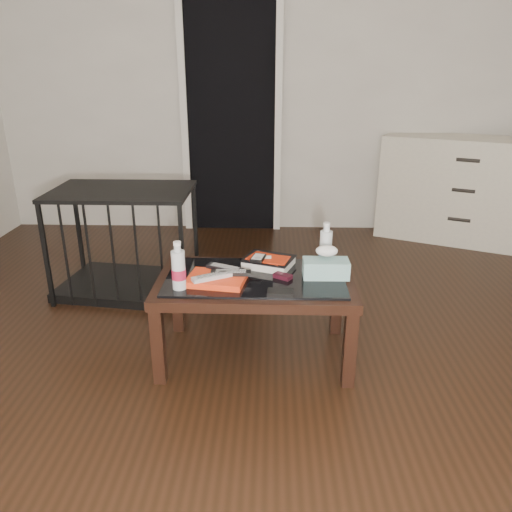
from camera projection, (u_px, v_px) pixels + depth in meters
The scene contains 18 objects.
ground at pixel (276, 377), 2.51m from camera, with size 5.00×5.00×0.00m, color black.
room_shell at pixel (282, 23), 1.93m from camera, with size 5.00×5.00×5.00m.
doorway at pixel (231, 118), 4.45m from camera, with size 0.90×0.08×2.07m.
coffee_table at pixel (255, 288), 2.56m from camera, with size 1.00×0.60×0.46m.
dresser at pixel (452, 189), 4.38m from camera, with size 1.30×0.95×0.90m.
pet_crate at pixel (128, 258), 3.41m from camera, with size 0.97×0.71×0.71m.
magazines at pixel (217, 279), 2.47m from camera, with size 0.28×0.21×0.03m, color #F03A16.
remote_silver at pixel (212, 276), 2.43m from camera, with size 0.20×0.05×0.02m, color #B1B1B6.
remote_black_front at pixel (231, 273), 2.48m from camera, with size 0.20×0.05×0.02m, color black.
remote_black_back at pixel (225, 268), 2.54m from camera, with size 0.20×0.05×0.02m, color black.
textbook at pixel (269, 262), 2.66m from camera, with size 0.25×0.20×0.05m, color black.
dvd_mailers at pixel (267, 258), 2.65m from camera, with size 0.19×0.14×0.01m, color #AF250B.
ipod at pixel (258, 258), 2.62m from camera, with size 0.06×0.10×0.02m, color black.
flip_phone at pixel (283, 276), 2.51m from camera, with size 0.09×0.05×0.02m, color black.
wallet at pixel (280, 293), 2.33m from camera, with size 0.12×0.07×0.02m, color black.
water_bottle_left at pixel (178, 265), 2.36m from camera, with size 0.07×0.07×0.24m, color silver.
water_bottle_right at pixel (326, 244), 2.64m from camera, with size 0.07×0.07×0.24m, color white.
tissue_box at pixel (326, 268), 2.52m from camera, with size 0.23×0.12×0.09m, color teal.
Camera 1 is at (-0.03, -2.12, 1.47)m, focal length 35.00 mm.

